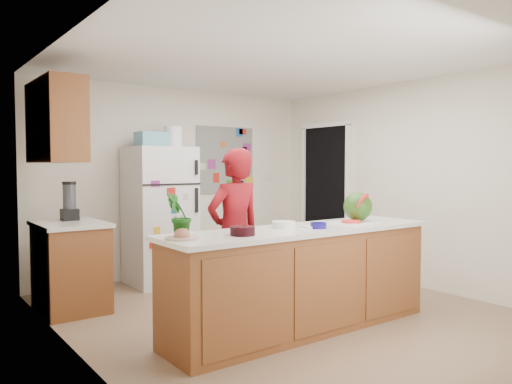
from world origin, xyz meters
TOP-DOWN VIEW (x-y plane):
  - floor at (0.00, 0.00)m, footprint 4.00×4.50m
  - wall_back at (0.00, 2.26)m, footprint 4.00×0.02m
  - wall_left at (-2.01, 0.00)m, footprint 0.02×4.50m
  - wall_right at (2.01, 0.00)m, footprint 0.02×4.50m
  - ceiling at (0.00, 0.00)m, footprint 4.00×4.50m
  - doorway at (1.99, 1.45)m, footprint 0.03×0.85m
  - peninsula_base at (-0.20, -0.50)m, footprint 2.60×0.62m
  - peninsula_top at (-0.20, -0.50)m, footprint 2.68×0.70m
  - side_counter_base at (-1.69, 1.35)m, footprint 0.60×0.80m
  - side_counter_top at (-1.69, 1.35)m, footprint 0.64×0.84m
  - upper_cabinets at (-1.82, 1.30)m, footprint 0.35×1.00m
  - refrigerator at (-0.45, 1.88)m, footprint 0.75×0.70m
  - fridge_top_bin at (-0.55, 1.88)m, footprint 0.35×0.28m
  - photo_collage at (0.75, 2.24)m, footprint 0.95×0.01m
  - person at (-0.51, 0.13)m, footprint 0.62×0.42m
  - blender_appliance at (-1.64, 1.52)m, footprint 0.13×0.13m
  - cutting_board at (0.47, -0.51)m, footprint 0.45×0.35m
  - watermelon at (0.53, -0.49)m, footprint 0.28×0.28m
  - watermelon_slice at (0.37, -0.56)m, footprint 0.18×0.18m
  - cherry_bowl at (-0.91, -0.59)m, footprint 0.22×0.22m
  - white_bowl at (-0.35, -0.43)m, footprint 0.25×0.25m
  - cobalt_bowl at (-0.12, -0.62)m, footprint 0.14×0.14m
  - plate at (-1.39, -0.49)m, footprint 0.32×0.32m
  - paper_towel at (-0.13, -0.56)m, footprint 0.18×0.17m
  - keys at (0.50, -0.61)m, footprint 0.09×0.05m
  - potted_plant at (-1.40, -0.45)m, footprint 0.19×0.16m

SIDE VIEW (x-z plane):
  - floor at x=0.00m, z-range -0.02..0.00m
  - side_counter_base at x=-1.69m, z-range 0.00..0.86m
  - peninsula_base at x=-0.20m, z-range 0.00..0.88m
  - person at x=-0.51m, z-range 0.00..1.63m
  - refrigerator at x=-0.45m, z-range 0.00..1.70m
  - side_counter_top at x=-1.69m, z-range 0.86..0.90m
  - peninsula_top at x=-0.20m, z-range 0.88..0.92m
  - cutting_board at x=0.47m, z-range 0.92..0.93m
  - keys at x=0.50m, z-range 0.92..0.93m
  - plate at x=-1.39m, z-range 0.92..0.94m
  - paper_towel at x=-0.13m, z-range 0.92..0.94m
  - watermelon_slice at x=0.37m, z-range 0.93..0.95m
  - cobalt_bowl at x=-0.12m, z-range 0.92..0.97m
  - white_bowl at x=-0.35m, z-range 0.92..0.98m
  - cherry_bowl at x=-0.91m, z-range 0.92..0.99m
  - doorway at x=1.99m, z-range 0.00..2.04m
  - watermelon at x=0.53m, z-range 0.93..1.21m
  - blender_appliance at x=-1.64m, z-range 0.90..1.28m
  - potted_plant at x=-1.40m, z-range 0.92..1.27m
  - wall_back at x=0.00m, z-range 0.00..2.50m
  - wall_left at x=-2.01m, z-range 0.00..2.50m
  - wall_right at x=2.01m, z-range 0.00..2.50m
  - photo_collage at x=0.75m, z-range 1.08..2.02m
  - fridge_top_bin at x=-0.55m, z-range 1.70..1.88m
  - upper_cabinets at x=-1.82m, z-range 1.50..2.30m
  - ceiling at x=0.00m, z-range 2.50..2.52m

